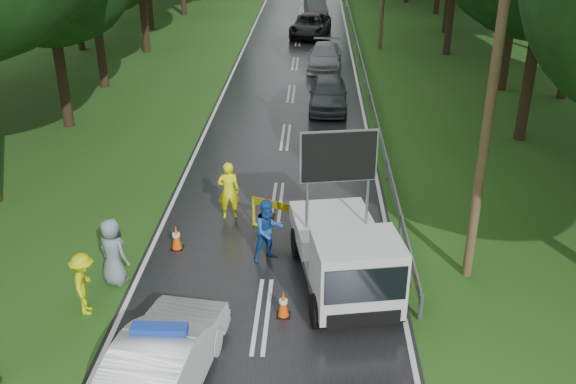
# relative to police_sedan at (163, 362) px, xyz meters

# --- Properties ---
(ground) EXTENTS (160.00, 160.00, 0.00)m
(ground) POSITION_rel_police_sedan_xyz_m (1.75, 2.59, -0.73)
(ground) COLOR #1C4413
(ground) RESTS_ON ground
(road) EXTENTS (7.00, 140.00, 0.02)m
(road) POSITION_rel_police_sedan_xyz_m (1.75, 32.59, -0.72)
(road) COLOR black
(road) RESTS_ON ground
(guardrail) EXTENTS (0.12, 60.06, 0.70)m
(guardrail) POSITION_rel_police_sedan_xyz_m (5.45, 32.25, -0.18)
(guardrail) COLOR gray
(guardrail) RESTS_ON ground
(utility_pole_near) EXTENTS (1.40, 0.24, 10.00)m
(utility_pole_near) POSITION_rel_police_sedan_xyz_m (6.95, 4.59, 4.34)
(utility_pole_near) COLOR #4B3223
(utility_pole_near) RESTS_ON ground
(police_sedan) EXTENTS (2.14, 4.57, 1.59)m
(police_sedan) POSITION_rel_police_sedan_xyz_m (0.00, 0.00, 0.00)
(police_sedan) COLOR white
(police_sedan) RESTS_ON ground
(work_truck) EXTENTS (2.86, 5.02, 3.78)m
(work_truck) POSITION_rel_police_sedan_xyz_m (3.73, 3.72, 0.30)
(work_truck) COLOR gray
(work_truck) RESTS_ON ground
(barrier) EXTENTS (2.14, 1.00, 0.96)m
(barrier) POSITION_rel_police_sedan_xyz_m (2.17, 6.59, 0.00)
(barrier) COLOR yellow
(barrier) RESTS_ON ground
(officer) EXTENTS (0.74, 0.55, 1.83)m
(officer) POSITION_rel_police_sedan_xyz_m (0.35, 7.52, 0.19)
(officer) COLOR #FFFE0D
(officer) RESTS_ON ground
(civilian) EXTENTS (1.08, 1.02, 1.77)m
(civilian) POSITION_rel_police_sedan_xyz_m (1.72, 5.15, 0.16)
(civilian) COLOR #194EA7
(civilian) RESTS_ON ground
(bystander_left) EXTENTS (0.80, 1.12, 1.58)m
(bystander_left) POSITION_rel_police_sedan_xyz_m (-2.42, 2.56, 0.06)
(bystander_left) COLOR #C2D30B
(bystander_left) RESTS_ON ground
(bystander_right) EXTENTS (1.05, 0.94, 1.81)m
(bystander_right) POSITION_rel_police_sedan_xyz_m (-2.10, 3.84, 0.17)
(bystander_right) COLOR gray
(bystander_right) RESTS_ON ground
(queue_car_first) EXTENTS (1.81, 4.29, 1.45)m
(queue_car_first) POSITION_rel_police_sedan_xyz_m (3.52, 18.42, -0.00)
(queue_car_first) COLOR #3E4246
(queue_car_first) RESTS_ON ground
(queue_car_second) EXTENTS (2.12, 4.60, 1.30)m
(queue_car_second) POSITION_rel_police_sedan_xyz_m (3.42, 25.78, -0.08)
(queue_car_second) COLOR gray
(queue_car_second) RESTS_ON ground
(queue_car_third) EXTENTS (3.00, 5.47, 1.45)m
(queue_car_third) POSITION_rel_police_sedan_xyz_m (2.55, 34.21, -0.00)
(queue_car_third) COLOR black
(queue_car_third) RESTS_ON ground
(queue_car_fourth) EXTENTS (2.01, 4.40, 1.40)m
(queue_car_fourth) POSITION_rel_police_sedan_xyz_m (2.88, 41.45, -0.03)
(queue_car_fourth) COLOR #464A4F
(queue_car_fourth) RESTS_ON ground
(cone_near_left) EXTENTS (0.39, 0.39, 0.82)m
(cone_near_left) POSITION_rel_police_sedan_xyz_m (-0.75, 0.65, -0.33)
(cone_near_left) COLOR black
(cone_near_left) RESTS_ON ground
(cone_center) EXTENTS (0.33, 0.33, 0.70)m
(cone_center) POSITION_rel_police_sedan_xyz_m (2.25, 2.59, -0.39)
(cone_center) COLOR black
(cone_center) RESTS_ON ground
(cone_far) EXTENTS (0.38, 0.38, 0.80)m
(cone_far) POSITION_rel_police_sedan_xyz_m (1.55, 7.59, -0.34)
(cone_far) COLOR black
(cone_far) RESTS_ON ground
(cone_left_mid) EXTENTS (0.35, 0.35, 0.74)m
(cone_left_mid) POSITION_rel_police_sedan_xyz_m (-0.88, 5.59, -0.37)
(cone_left_mid) COLOR black
(cone_left_mid) RESTS_ON ground
(cone_right) EXTENTS (0.32, 0.32, 0.67)m
(cone_right) POSITION_rel_police_sedan_xyz_m (5.25, 4.09, -0.40)
(cone_right) COLOR black
(cone_right) RESTS_ON ground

